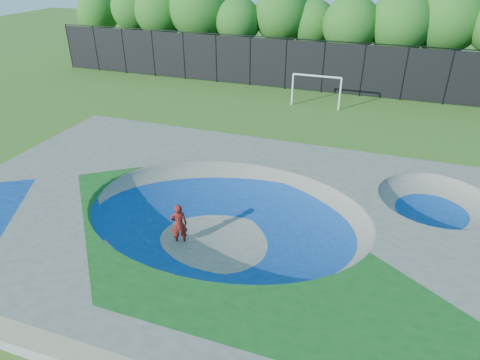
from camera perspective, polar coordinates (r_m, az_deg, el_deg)
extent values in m
plane|color=#33601A|center=(16.97, -1.84, -8.10)|extent=(120.00, 120.00, 0.00)
cube|color=gray|center=(16.54, -1.88, -6.01)|extent=(22.00, 14.00, 1.50)
imported|color=red|center=(16.53, -8.13, -5.86)|extent=(0.75, 0.67, 1.73)
cube|color=black|center=(17.01, -7.94, -8.20)|extent=(0.80, 0.55, 0.05)
cylinder|color=white|center=(31.89, 7.01, 11.88)|extent=(0.12, 0.12, 2.27)
cylinder|color=white|center=(31.36, 13.19, 11.07)|extent=(0.12, 0.12, 2.27)
cylinder|color=white|center=(31.28, 10.26, 13.49)|extent=(3.41, 0.12, 0.12)
cylinder|color=black|center=(45.21, -21.81, 16.18)|extent=(0.09, 0.09, 4.00)
cylinder|color=black|center=(43.34, -18.65, 16.24)|extent=(0.09, 0.09, 4.00)
cylinder|color=black|center=(41.61, -15.21, 16.25)|extent=(0.09, 0.09, 4.00)
cylinder|color=black|center=(40.02, -11.48, 16.20)|extent=(0.09, 0.09, 4.00)
cylinder|color=black|center=(38.61, -7.47, 16.08)|extent=(0.09, 0.09, 4.00)
cylinder|color=black|center=(37.38, -3.18, 15.86)|extent=(0.09, 0.09, 4.00)
cylinder|color=black|center=(36.35, 1.36, 15.53)|extent=(0.09, 0.09, 4.00)
cylinder|color=black|center=(35.56, 6.12, 15.09)|extent=(0.09, 0.09, 4.00)
cylinder|color=black|center=(35.00, 11.04, 14.53)|extent=(0.09, 0.09, 4.00)
cylinder|color=black|center=(34.69, 16.05, 13.85)|extent=(0.09, 0.09, 4.00)
cylinder|color=black|center=(34.64, 21.08, 13.06)|extent=(0.09, 0.09, 4.00)
cylinder|color=black|center=(34.85, 26.06, 12.17)|extent=(0.09, 0.09, 4.00)
cube|color=black|center=(35.00, 11.04, 14.53)|extent=(48.00, 0.03, 3.80)
cylinder|color=black|center=(34.59, 11.35, 17.74)|extent=(48.00, 0.08, 0.08)
cylinder|color=#4B3925|center=(50.19, -17.91, 17.09)|extent=(0.44, 0.44, 2.70)
sphere|color=#216219|center=(49.76, -18.43, 20.37)|extent=(4.20, 4.20, 4.20)
cylinder|color=#4B3925|center=(46.96, -13.44, 17.33)|extent=(0.44, 0.44, 3.32)
sphere|color=#216219|center=(46.48, -13.93, 21.37)|extent=(4.51, 4.51, 4.51)
cylinder|color=#4B3925|center=(44.91, -10.17, 17.01)|extent=(0.44, 0.44, 3.08)
sphere|color=#216219|center=(44.39, -10.57, 21.27)|extent=(4.88, 4.88, 4.88)
cylinder|color=#4B3925|center=(43.17, -4.99, 16.89)|extent=(0.44, 0.44, 3.11)
sphere|color=#216219|center=(42.59, -5.22, 21.85)|extent=(5.89, 5.89, 5.89)
cylinder|color=#4B3925|center=(41.28, -0.24, 16.34)|extent=(0.44, 0.44, 2.94)
sphere|color=#216219|center=(40.76, -0.25, 20.47)|extent=(4.07, 4.07, 4.07)
cylinder|color=#4B3925|center=(41.27, 5.33, 16.39)|extent=(0.44, 0.44, 3.17)
sphere|color=#216219|center=(40.71, 5.56, 21.08)|extent=(4.84, 4.84, 4.84)
cylinder|color=#4B3925|center=(41.24, 9.39, 15.90)|extent=(0.44, 0.44, 2.83)
sphere|color=#216219|center=(40.72, 9.74, 19.92)|extent=(4.04, 4.04, 4.04)
cylinder|color=#4B3925|center=(38.94, 13.99, 14.80)|extent=(0.44, 0.44, 2.93)
sphere|color=#216219|center=(38.36, 14.58, 19.43)|extent=(4.62, 4.62, 4.62)
cylinder|color=#4B3925|center=(39.24, 19.79, 14.18)|extent=(0.44, 0.44, 3.04)
sphere|color=#216219|center=(38.64, 20.65, 19.05)|extent=(5.04, 5.04, 5.04)
cylinder|color=#4B3925|center=(40.23, 24.83, 13.70)|extent=(0.44, 0.44, 3.20)
sphere|color=#216219|center=(39.62, 25.94, 18.74)|extent=(5.45, 5.45, 5.45)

